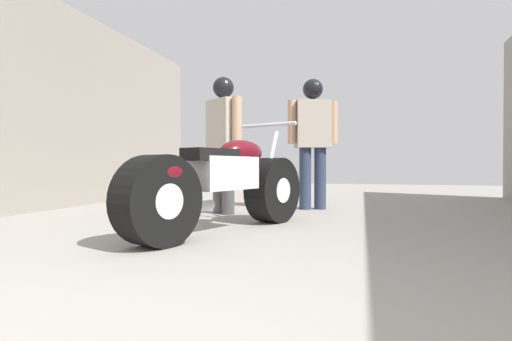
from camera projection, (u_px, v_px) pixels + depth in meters
The scene contains 5 objects.
ground_plane at pixel (289, 221), 4.18m from camera, with size 17.87×17.87×0.00m, color gray.
garage_partition_left at pixel (35, 100), 5.03m from camera, with size 0.08×8.19×2.86m, color gray.
motorcycle_maroon_cruiser at pixel (222, 185), 3.48m from camera, with size 1.07×2.16×1.03m.
mechanic_in_blue at pixel (313, 131), 5.35m from camera, with size 0.68×0.40×1.77m.
mechanic_with_helmet at pixel (223, 132), 4.85m from camera, with size 0.60×0.47×1.69m.
Camera 1 is at (0.75, -0.39, 0.60)m, focal length 27.59 mm.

